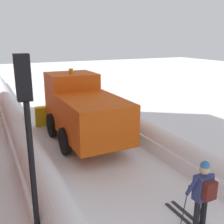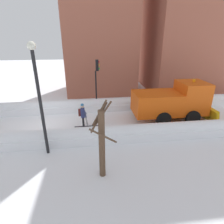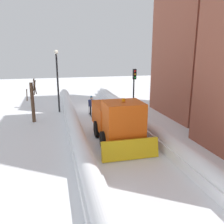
% 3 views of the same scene
% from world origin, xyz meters
% --- Properties ---
extents(ground_plane, '(80.00, 80.00, 0.00)m').
position_xyz_m(ground_plane, '(0.00, 10.00, 0.00)').
color(ground_plane, white).
extents(snowbank_left, '(1.10, 36.00, 1.02)m').
position_xyz_m(snowbank_left, '(-2.56, 10.00, 0.44)').
color(snowbank_left, white).
rests_on(snowbank_left, ground).
extents(snowbank_right, '(1.10, 36.00, 0.97)m').
position_xyz_m(snowbank_right, '(2.56, 10.00, 0.41)').
color(snowbank_right, white).
rests_on(snowbank_right, ground).
extents(building_brick_near, '(6.11, 7.48, 17.44)m').
position_xyz_m(building_brick_near, '(-8.91, 4.64, 8.72)').
color(building_brick_near, '#9E5642').
rests_on(building_brick_near, ground).
extents(building_brick_mid, '(8.21, 9.22, 17.29)m').
position_xyz_m(building_brick_mid, '(-8.91, 14.71, 8.65)').
color(building_brick_mid, '#9E5642').
rests_on(building_brick_mid, ground).
extents(plow_truck, '(3.20, 5.98, 3.12)m').
position_xyz_m(plow_truck, '(0.02, 9.48, 1.48)').
color(plow_truck, '#DB510F').
rests_on(plow_truck, ground).
extents(skier, '(0.62, 1.80, 1.81)m').
position_xyz_m(skier, '(0.58, 2.70, 1.00)').
color(skier, black).
rests_on(skier, ground).
extents(traffic_light_pole, '(0.28, 0.42, 4.23)m').
position_xyz_m(traffic_light_pole, '(-3.07, 3.93, 2.98)').
color(traffic_light_pole, black).
rests_on(traffic_light_pole, ground).
extents(street_lamp, '(0.40, 0.40, 5.86)m').
position_xyz_m(street_lamp, '(3.44, 0.79, 3.65)').
color(street_lamp, black).
rests_on(street_lamp, ground).
extents(bare_tree_near, '(0.86, 1.14, 3.64)m').
position_xyz_m(bare_tree_near, '(5.58, 3.67, 1.78)').
color(bare_tree_near, '#503A29').
rests_on(bare_tree_near, ground).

